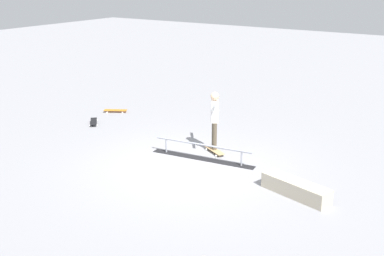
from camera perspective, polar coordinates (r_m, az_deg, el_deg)
ground_plane at (r=12.21m, az=-0.52°, el=-4.64°), size 60.00×60.00×0.00m
grind_rail at (r=12.64m, az=1.25°, el=-2.92°), size 2.89×0.61×0.43m
skate_ledge at (r=10.88m, az=12.21°, el=-7.02°), size 1.68×0.84×0.35m
skater_main at (r=12.93m, az=2.69°, el=1.25°), size 0.87×1.13×1.68m
skateboard_main at (r=13.12m, az=2.70°, el=-2.67°), size 0.80×0.57×0.09m
loose_skateboard_orange at (r=17.08m, az=-9.08°, el=2.09°), size 0.79×0.58×0.09m
loose_skateboard_black at (r=15.93m, az=-11.59°, el=0.77°), size 0.70×0.72×0.09m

